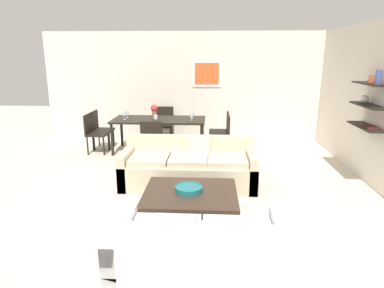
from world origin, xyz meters
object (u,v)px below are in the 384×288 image
(decorative_bowl, at_px, (189,188))
(dining_chair_head, at_px, (164,122))
(dining_chair_left_near, at_px, (94,131))
(dining_chair_foot, at_px, (153,139))
(wine_glass_foot, at_px, (156,117))
(sofa_beige, at_px, (189,168))
(wine_glass_right_far, at_px, (192,114))
(dining_chair_left_far, at_px, (100,127))
(wine_glass_right_near, at_px, (192,116))
(centerpiece_vase, at_px, (154,110))
(loveseat_white, at_px, (201,256))
(wine_glass_left_near, at_px, (125,114))
(wine_glass_left_far, at_px, (127,112))
(dining_chair_right_near, at_px, (223,132))
(dining_chair_right_far, at_px, (223,128))
(coffee_table, at_px, (190,205))
(dining_table, at_px, (159,122))

(decorative_bowl, relative_size, dining_chair_head, 0.43)
(dining_chair_head, xyz_separation_m, dining_chair_left_near, (-1.44, -1.08, 0.00))
(dining_chair_foot, relative_size, wine_glass_foot, 5.34)
(sofa_beige, relative_size, dining_chair_foot, 2.53)
(dining_chair_foot, height_order, wine_glass_right_far, wine_glass_right_far)
(dining_chair_left_far, xyz_separation_m, wine_glass_right_near, (2.18, -0.33, 0.35))
(centerpiece_vase, bearing_deg, loveseat_white, -75.54)
(dining_chair_head, bearing_deg, wine_glass_right_far, -45.58)
(wine_glass_right_near, bearing_deg, dining_chair_left_far, 171.50)
(decorative_bowl, height_order, wine_glass_left_near, wine_glass_left_near)
(dining_chair_left_far, bearing_deg, wine_glass_left_near, -25.14)
(wine_glass_left_far, height_order, wine_glass_right_near, wine_glass_left_far)
(dining_chair_right_near, relative_size, wine_glass_left_near, 5.05)
(dining_chair_right_far, bearing_deg, wine_glass_right_far, -172.24)
(loveseat_white, bearing_deg, wine_glass_right_far, 94.16)
(coffee_table, bearing_deg, wine_glass_right_far, 92.75)
(wine_glass_right_far, bearing_deg, dining_chair_left_near, -171.50)
(dining_chair_right_far, bearing_deg, sofa_beige, -105.89)
(sofa_beige, relative_size, loveseat_white, 1.31)
(coffee_table, bearing_deg, decorative_bowl, 134.62)
(dining_chair_right_near, relative_size, wine_glass_foot, 5.34)
(dining_chair_head, height_order, dining_chair_left_near, same)
(dining_chair_left_far, relative_size, dining_chair_foot, 1.00)
(dining_table, relative_size, dining_chair_foot, 2.34)
(wine_glass_right_near, bearing_deg, dining_chair_head, 126.90)
(wine_glass_left_near, bearing_deg, sofa_beige, -50.79)
(decorative_bowl, xyz_separation_m, wine_glass_left_near, (-1.63, 3.11, 0.45))
(dining_table, distance_m, wine_glass_left_near, 0.78)
(dining_chair_foot, distance_m, wine_glass_left_near, 1.12)
(dining_chair_left_near, relative_size, dining_chair_foot, 1.00)
(sofa_beige, bearing_deg, dining_chair_right_near, 70.66)
(decorative_bowl, bearing_deg, coffee_table, -45.38)
(dining_chair_head, xyz_separation_m, dining_chair_foot, (0.00, -1.75, 0.00))
(sofa_beige, bearing_deg, wine_glass_foot, 116.63)
(wine_glass_foot, bearing_deg, wine_glass_left_far, 144.85)
(dining_chair_head, bearing_deg, wine_glass_left_near, -126.90)
(sofa_beige, xyz_separation_m, dining_chair_left_far, (-2.24, 2.22, 0.21))
(dining_chair_right_near, distance_m, wine_glass_right_far, 0.84)
(dining_chair_right_near, height_order, wine_glass_right_near, wine_glass_right_near)
(dining_chair_foot, height_order, centerpiece_vase, centerpiece_vase)
(dining_chair_right_near, bearing_deg, dining_table, 171.68)
(dining_chair_right_far, xyz_separation_m, wine_glass_right_near, (-0.70, -0.33, 0.35))
(dining_chair_right_far, bearing_deg, coffee_table, -98.77)
(dining_chair_left_near, relative_size, wine_glass_foot, 5.34)
(wine_glass_left_near, xyz_separation_m, wine_glass_right_near, (1.49, 0.00, -0.02))
(loveseat_white, bearing_deg, dining_chair_head, 101.24)
(dining_chair_left_near, height_order, wine_glass_left_near, wine_glass_left_near)
(loveseat_white, relative_size, dining_chair_foot, 1.93)
(dining_chair_right_near, xyz_separation_m, dining_chair_right_far, (0.00, 0.42, 0.00))
(loveseat_white, distance_m, dining_chair_foot, 3.88)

